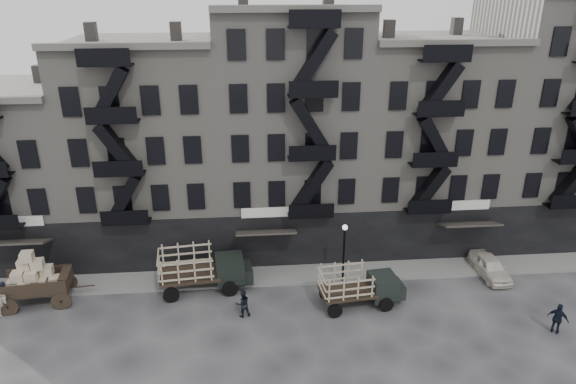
{
  "coord_description": "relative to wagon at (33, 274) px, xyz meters",
  "views": [
    {
      "loc": [
        -3.17,
        -26.36,
        18.76
      ],
      "look_at": [
        -0.54,
        4.0,
        6.1
      ],
      "focal_mm": 32.0,
      "sensor_mm": 36.0,
      "label": 1
    }
  ],
  "objects": [
    {
      "name": "building_east",
      "position": [
        36.46,
        7.83,
        6.97
      ],
      "size": [
        10.0,
        11.35,
        19.2
      ],
      "color": "gray",
      "rests_on": "ground"
    },
    {
      "name": "stake_truck_east",
      "position": [
        19.98,
        -1.98,
        -0.55
      ],
      "size": [
        5.37,
        2.63,
        2.6
      ],
      "rotation": [
        0.0,
        0.0,
        0.11
      ],
      "color": "black",
      "rests_on": "ground"
    },
    {
      "name": "building_center",
      "position": [
        16.46,
        7.83,
        6.47
      ],
      "size": [
        10.0,
        11.35,
        18.2
      ],
      "color": "gray",
      "rests_on": "ground"
    },
    {
      "name": "pedestrian_west",
      "position": [
        -1.49,
        -0.79,
        -1.02
      ],
      "size": [
        0.87,
        0.73,
        2.03
      ],
      "primitive_type": "imported",
      "rotation": [
        0.0,
        0.0,
        0.39
      ],
      "color": "black",
      "rests_on": "ground"
    },
    {
      "name": "ground",
      "position": [
        16.46,
        -2.0,
        -2.04
      ],
      "size": [
        140.0,
        140.0,
        0.0
      ],
      "primitive_type": "plane",
      "color": "#38383A",
      "rests_on": "ground"
    },
    {
      "name": "lamp_post",
      "position": [
        19.46,
        0.6,
        0.75
      ],
      "size": [
        0.36,
        0.36,
        4.28
      ],
      "color": "black",
      "rests_on": "ground"
    },
    {
      "name": "building_west",
      "position": [
        -3.54,
        7.83,
        3.97
      ],
      "size": [
        10.0,
        11.35,
        13.2
      ],
      "color": "gray",
      "rests_on": "ground"
    },
    {
      "name": "building_midwest",
      "position": [
        6.46,
        7.83,
        5.47
      ],
      "size": [
        10.0,
        11.35,
        16.2
      ],
      "color": "gray",
      "rests_on": "ground"
    },
    {
      "name": "car_east",
      "position": [
        29.61,
        0.6,
        -1.36
      ],
      "size": [
        1.81,
        4.08,
        1.36
      ],
      "primitive_type": "imported",
      "rotation": [
        0.0,
        0.0,
        0.05
      ],
      "color": "silver",
      "rests_on": "ground"
    },
    {
      "name": "policeman",
      "position": [
        30.63,
        -5.68,
        -1.08
      ],
      "size": [
        1.13,
        1.11,
        1.91
      ],
      "primitive_type": "imported",
      "rotation": [
        0.0,
        0.0,
        2.38
      ],
      "color": "black",
      "rests_on": "ground"
    },
    {
      "name": "stake_truck_west",
      "position": [
        10.28,
        0.62,
        -0.35
      ],
      "size": [
        6.06,
        2.92,
        2.95
      ],
      "rotation": [
        0.0,
        0.0,
        0.1
      ],
      "color": "black",
      "rests_on": "ground"
    },
    {
      "name": "sidewalk",
      "position": [
        16.46,
        1.75,
        -1.96
      ],
      "size": [
        55.0,
        2.5,
        0.15
      ],
      "primitive_type": "cube",
      "color": "slate",
      "rests_on": "ground"
    },
    {
      "name": "building_mideast",
      "position": [
        26.46,
        7.83,
        5.47
      ],
      "size": [
        10.0,
        11.35,
        16.2
      ],
      "color": "gray",
      "rests_on": "ground"
    },
    {
      "name": "pedestrian_mid",
      "position": [
        12.82,
        -2.54,
        -1.15
      ],
      "size": [
        1.0,
        0.86,
        1.77
      ],
      "primitive_type": "imported",
      "rotation": [
        0.0,
        0.0,
        3.4
      ],
      "color": "black",
      "rests_on": "ground"
    },
    {
      "name": "wagon",
      "position": [
        0.0,
        0.0,
        0.0
      ],
      "size": [
        4.45,
        2.73,
        3.57
      ],
      "rotation": [
        0.0,
        0.0,
        0.11
      ],
      "color": "black",
      "rests_on": "ground"
    }
  ]
}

